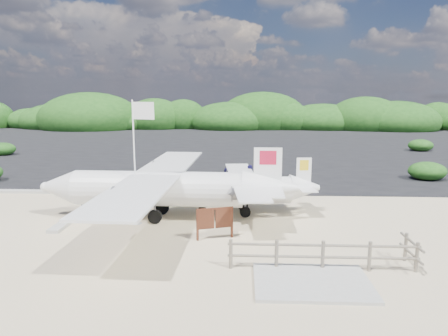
% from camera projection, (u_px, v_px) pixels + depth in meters
% --- Properties ---
extents(ground, '(160.00, 160.00, 0.00)m').
position_uv_depth(ground, '(169.00, 221.00, 18.26)').
color(ground, beige).
extents(asphalt_apron, '(90.00, 50.00, 0.04)m').
position_uv_depth(asphalt_apron, '(215.00, 144.00, 47.76)').
color(asphalt_apron, '#B2B2B2').
rests_on(asphalt_apron, ground).
extents(walkway_pad, '(3.50, 2.50, 0.10)m').
position_uv_depth(walkway_pad, '(312.00, 284.00, 12.10)').
color(walkway_pad, '#B2B2B2').
rests_on(walkway_pad, ground).
extents(vegetation_band, '(124.00, 8.00, 4.40)m').
position_uv_depth(vegetation_band, '(224.00, 128.00, 72.34)').
color(vegetation_band, '#B2B2B2').
rests_on(vegetation_band, ground).
extents(fence, '(6.40, 2.00, 1.10)m').
position_uv_depth(fence, '(322.00, 270.00, 13.06)').
color(fence, '#B2B2B2').
rests_on(fence, ground).
extents(baggage_cart, '(2.69, 1.98, 1.20)m').
position_uv_depth(baggage_cart, '(121.00, 207.00, 20.57)').
color(baggage_cart, '#0B46AC').
rests_on(baggage_cart, ground).
extents(flagpole, '(1.19, 0.83, 5.48)m').
position_uv_depth(flagpole, '(137.00, 224.00, 17.87)').
color(flagpole, white).
rests_on(flagpole, ground).
extents(signboard, '(1.56, 0.63, 1.31)m').
position_uv_depth(signboard, '(215.00, 239.00, 15.93)').
color(signboard, '#4F2616').
rests_on(signboard, ground).
extents(crew_a, '(0.73, 0.62, 1.71)m').
position_uv_depth(crew_a, '(85.00, 195.00, 19.55)').
color(crew_a, '#161347').
rests_on(crew_a, ground).
extents(crew_b, '(0.89, 0.74, 1.65)m').
position_uv_depth(crew_b, '(226.00, 182.00, 22.61)').
color(crew_b, '#161347').
rests_on(crew_b, ground).
extents(crew_c, '(1.23, 0.88, 1.94)m').
position_uv_depth(crew_c, '(250.00, 182.00, 21.96)').
color(crew_c, '#161347').
rests_on(crew_c, ground).
extents(aircraft_large, '(14.67, 14.67, 4.29)m').
position_uv_depth(aircraft_large, '(336.00, 158.00, 37.01)').
color(aircraft_large, '#B2B2B2').
rests_on(aircraft_large, ground).
extents(aircraft_small, '(7.90, 7.90, 2.59)m').
position_uv_depth(aircraft_small, '(132.00, 140.00, 52.62)').
color(aircraft_small, '#B2B2B2').
rests_on(aircraft_small, ground).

